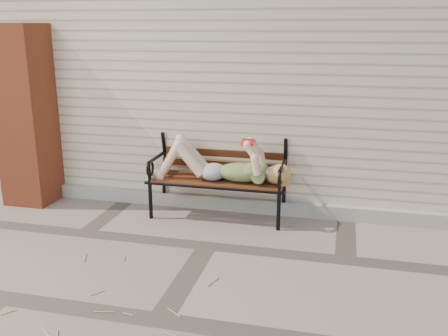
# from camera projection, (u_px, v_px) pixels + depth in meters

# --- Properties ---
(ground) EXTENTS (80.00, 80.00, 0.00)m
(ground) POSITION_uv_depth(u_px,v_px,m) (208.00, 246.00, 4.63)
(ground) COLOR gray
(ground) RESTS_ON ground
(house_wall) EXTENTS (8.00, 4.00, 3.00)m
(house_wall) POSITION_uv_depth(u_px,v_px,m) (263.00, 61.00, 7.02)
(house_wall) COLOR beige
(house_wall) RESTS_ON ground
(foundation_strip) EXTENTS (8.00, 0.10, 0.15)m
(foundation_strip) POSITION_uv_depth(u_px,v_px,m) (231.00, 204.00, 5.51)
(foundation_strip) COLOR #99968A
(foundation_strip) RESTS_ON ground
(brick_pillar) EXTENTS (0.50, 0.50, 2.00)m
(brick_pillar) POSITION_uv_depth(u_px,v_px,m) (27.00, 116.00, 5.58)
(brick_pillar) COLOR #AD4627
(brick_pillar) RESTS_ON ground
(garden_bench) EXTENTS (1.54, 0.61, 0.99)m
(garden_bench) POSITION_uv_depth(u_px,v_px,m) (220.00, 164.00, 5.28)
(garden_bench) COLOR black
(garden_bench) RESTS_ON ground
(reading_woman) EXTENTS (1.45, 0.33, 0.46)m
(reading_woman) POSITION_uv_depth(u_px,v_px,m) (218.00, 164.00, 5.15)
(reading_woman) COLOR #0A3849
(reading_woman) RESTS_ON ground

